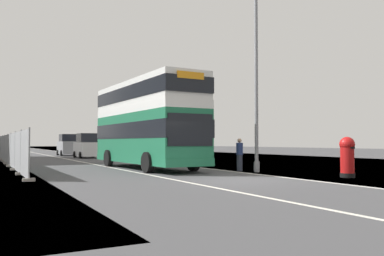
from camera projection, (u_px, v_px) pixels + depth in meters
name	position (u px, v px, depth m)	size (l,w,h in m)	color
ground	(247.00, 181.00, 15.99)	(140.00, 280.00, 0.10)	#424244
double_decker_bus	(146.00, 123.00, 22.78)	(3.06, 10.31, 4.82)	#1E6B47
lamppost_foreground	(256.00, 84.00, 20.09)	(0.29, 0.70, 9.20)	gray
red_pillar_postbox	(347.00, 155.00, 16.92)	(0.63, 0.63, 1.69)	black
roadworks_barrier	(188.00, 154.00, 26.73)	(1.60, 0.60, 1.07)	orange
construction_site_fence	(7.00, 150.00, 27.24)	(0.44, 27.40, 2.02)	#A8AAAD
car_oncoming_near	(87.00, 146.00, 38.08)	(1.96, 4.00, 2.29)	silver
car_receding_mid	(68.00, 146.00, 45.00)	(1.98, 3.83, 2.35)	gray
pedestrian_at_kerb	(240.00, 155.00, 20.64)	(0.34, 0.34, 1.66)	#2D3342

